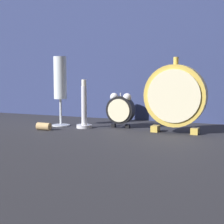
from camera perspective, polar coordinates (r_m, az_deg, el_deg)
The scene contains 7 objects.
ground_plane at distance 1.04m, azimuth -1.70°, elevation -3.31°, with size 4.00×4.00×0.00m, color #232328.
fabric_backdrop_drape at distance 1.34m, azimuth 4.16°, elevation 10.83°, with size 1.78×0.01×0.56m, color navy.
alarm_clock_twin_bell at distance 1.14m, azimuth 1.30°, elevation 0.52°, with size 0.09×0.03×0.11m.
mantel_clock_silver at distance 1.06m, azimuth 9.61°, elevation 2.38°, with size 0.17×0.04×0.21m.
champagne_flute at distance 1.19m, azimuth -7.89°, elevation 4.41°, with size 0.06×0.06×0.22m.
brass_candlestick at distance 1.14m, azimuth -4.27°, elevation 0.01°, with size 0.05×0.05×0.15m.
wine_cork at distance 1.12m, azimuth -10.36°, elevation -2.17°, with size 0.02×0.02×0.04m, color tan.
Camera 1 is at (0.43, -0.94, 0.17)m, focal length 60.00 mm.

